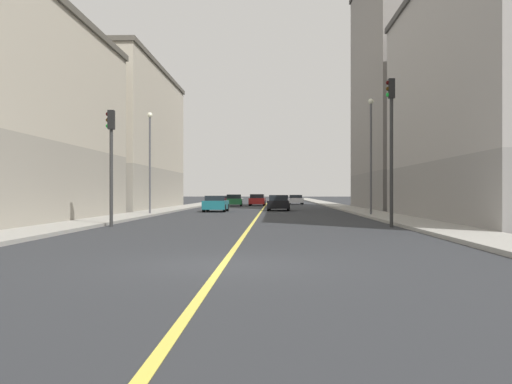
% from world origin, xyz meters
% --- Properties ---
extents(ground_plane, '(400.00, 400.00, 0.00)m').
position_xyz_m(ground_plane, '(0.00, 0.00, 0.00)').
color(ground_plane, '#2C2E31').
rests_on(ground_plane, ground).
extents(sidewalk_left, '(2.57, 168.00, 0.15)m').
position_xyz_m(sidewalk_left, '(8.22, 49.00, 0.07)').
color(sidewalk_left, '#9E9B93').
rests_on(sidewalk_left, ground).
extents(sidewalk_right, '(2.57, 168.00, 0.15)m').
position_xyz_m(sidewalk_right, '(-8.22, 49.00, 0.07)').
color(sidewalk_right, '#9E9B93').
rests_on(sidewalk_right, ground).
extents(lane_center_stripe, '(0.16, 154.00, 0.01)m').
position_xyz_m(lane_center_stripe, '(0.00, 49.00, 0.01)').
color(lane_center_stripe, '#E5D14C').
rests_on(lane_center_stripe, ground).
extents(building_left_near, '(9.40, 21.65, 13.85)m').
position_xyz_m(building_left_near, '(14.06, 19.21, 6.93)').
color(building_left_near, gray).
rests_on(building_left_near, ground).
extents(building_left_mid, '(9.40, 18.95, 22.75)m').
position_xyz_m(building_left_mid, '(14.06, 40.78, 11.39)').
color(building_left_mid, slate).
rests_on(building_left_mid, ground).
extents(building_right_midblock, '(9.40, 23.69, 13.42)m').
position_xyz_m(building_right_midblock, '(-14.06, 41.36, 6.72)').
color(building_right_midblock, '#9D9688').
rests_on(building_right_midblock, ground).
extents(traffic_light_left_near, '(0.40, 0.32, 6.86)m').
position_xyz_m(traffic_light_left_near, '(6.52, 13.79, 4.38)').
color(traffic_light_left_near, '#2D2D2D').
rests_on(traffic_light_left_near, ground).
extents(traffic_light_right_near, '(0.40, 0.32, 5.47)m').
position_xyz_m(traffic_light_right_near, '(-6.56, 13.79, 3.57)').
color(traffic_light_right_near, '#2D2D2D').
rests_on(traffic_light_right_near, ground).
extents(street_lamp_left_near, '(0.36, 0.36, 7.70)m').
position_xyz_m(street_lamp_left_near, '(7.54, 25.28, 4.77)').
color(street_lamp_left_near, '#4C4C51').
rests_on(street_lamp_left_near, ground).
extents(street_lamp_right_near, '(0.36, 0.36, 7.02)m').
position_xyz_m(street_lamp_right_near, '(-7.54, 26.51, 4.41)').
color(street_lamp_right_near, '#4C4C51').
rests_on(street_lamp_right_near, ground).
extents(car_white, '(2.02, 4.18, 1.26)m').
position_xyz_m(car_white, '(3.94, 63.80, 0.63)').
color(car_white, white).
rests_on(car_white, ground).
extents(car_green, '(2.10, 4.61, 1.35)m').
position_xyz_m(car_green, '(-3.64, 53.72, 0.65)').
color(car_green, '#1E6B38').
rests_on(car_green, ground).
extents(car_black, '(2.04, 4.25, 1.37)m').
position_xyz_m(car_black, '(1.50, 37.31, 0.67)').
color(car_black, black).
rests_on(car_black, ground).
extents(car_red, '(1.98, 4.16, 1.38)m').
position_xyz_m(car_red, '(-0.95, 55.34, 0.68)').
color(car_red, red).
rests_on(car_red, ground).
extents(car_teal, '(1.92, 4.07, 1.33)m').
position_xyz_m(car_teal, '(-3.74, 34.29, 0.67)').
color(car_teal, '#196670').
rests_on(car_teal, ground).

